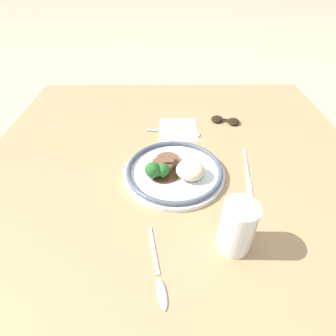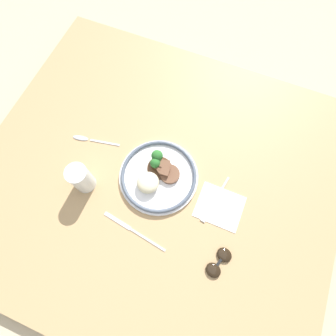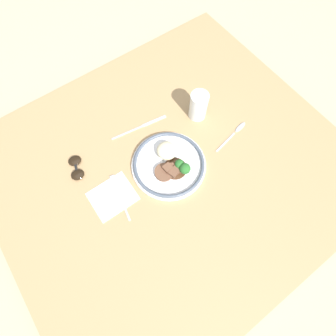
# 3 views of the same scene
# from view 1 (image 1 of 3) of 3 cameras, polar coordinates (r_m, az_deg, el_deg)

# --- Properties ---
(ground_plane) EXTENTS (8.00, 8.00, 0.00)m
(ground_plane) POSITION_cam_1_polar(r_m,az_deg,el_deg) (0.71, 1.33, -4.34)
(ground_plane) COLOR tan
(dining_table) EXTENTS (1.21, 1.09, 0.04)m
(dining_table) POSITION_cam_1_polar(r_m,az_deg,el_deg) (0.70, 1.36, -3.13)
(dining_table) COLOR tan
(dining_table) RESTS_ON ground
(napkin) EXTENTS (0.15, 0.12, 0.00)m
(napkin) POSITION_cam_1_polar(r_m,az_deg,el_deg) (0.87, 2.25, 8.33)
(napkin) COLOR white
(napkin) RESTS_ON dining_table
(plate) EXTENTS (0.26, 0.26, 0.06)m
(plate) POSITION_cam_1_polar(r_m,az_deg,el_deg) (0.68, 1.12, -0.54)
(plate) COLOR white
(plate) RESTS_ON dining_table
(juice_glass) EXTENTS (0.07, 0.07, 0.11)m
(juice_glass) POSITION_cam_1_polar(r_m,az_deg,el_deg) (0.53, 14.67, -12.88)
(juice_glass) COLOR orange
(juice_glass) RESTS_ON dining_table
(fork) EXTENTS (0.04, 0.17, 0.00)m
(fork) POSITION_cam_1_polar(r_m,az_deg,el_deg) (0.85, 2.16, 7.65)
(fork) COLOR #B7B7BC
(fork) RESTS_ON napkin
(knife) EXTENTS (0.22, 0.04, 0.00)m
(knife) POSITION_cam_1_polar(r_m,az_deg,el_deg) (0.72, 16.97, -1.74)
(knife) COLOR #B7B7BC
(knife) RESTS_ON dining_table
(spoon) EXTENTS (0.17, 0.04, 0.01)m
(spoon) POSITION_cam_1_polar(r_m,az_deg,el_deg) (0.51, -1.86, -23.54)
(spoon) COLOR #B7B7BC
(spoon) RESTS_ON dining_table
(sunglasses) EXTENTS (0.07, 0.11, 0.01)m
(sunglasses) POSITION_cam_1_polar(r_m,az_deg,el_deg) (0.93, 12.36, 10.13)
(sunglasses) COLOR black
(sunglasses) RESTS_ON dining_table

